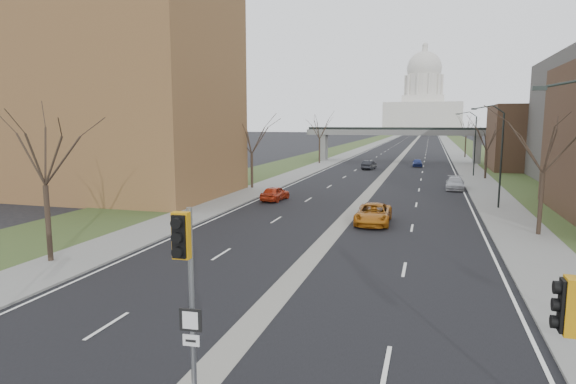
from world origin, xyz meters
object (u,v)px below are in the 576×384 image
at_px(signal_pole_median, 186,272).
at_px(car_right_mid, 455,183).
at_px(car_right_far, 417,163).
at_px(car_right_near, 373,214).
at_px(car_left_near, 275,193).
at_px(car_left_far, 369,165).

xyz_separation_m(signal_pole_median, car_right_mid, (8.48, 45.24, -2.95)).
bearing_deg(car_right_far, signal_pole_median, -95.46).
xyz_separation_m(car_right_near, car_right_far, (1.79, 48.45, -0.07)).
relative_size(car_left_near, car_right_far, 1.06).
xyz_separation_m(car_left_near, car_right_far, (11.93, 40.50, -0.04)).
relative_size(signal_pole_median, car_left_far, 1.24).
relative_size(signal_pole_median, car_right_far, 1.35).
xyz_separation_m(signal_pole_median, car_right_near, (1.91, 24.47, -2.91)).
xyz_separation_m(signal_pole_median, car_right_far, (3.70, 72.92, -2.99)).
bearing_deg(car_left_far, signal_pole_median, 100.88).
bearing_deg(car_left_near, car_right_near, 147.37).
height_order(signal_pole_median, car_left_near, signal_pole_median).
relative_size(signal_pole_median, car_right_mid, 1.09).
bearing_deg(signal_pole_median, car_left_far, 88.77).
bearing_deg(car_right_near, car_right_mid, 71.05).
xyz_separation_m(car_left_near, car_right_near, (10.14, -7.96, 0.04)).
bearing_deg(car_left_far, car_right_near, 105.28).
bearing_deg(car_left_near, signal_pole_median, 109.74).
relative_size(car_right_mid, car_right_far, 1.23).
relative_size(car_left_near, car_right_mid, 0.86).
height_order(signal_pole_median, car_left_far, signal_pole_median).
bearing_deg(car_right_mid, car_right_far, 102.10).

